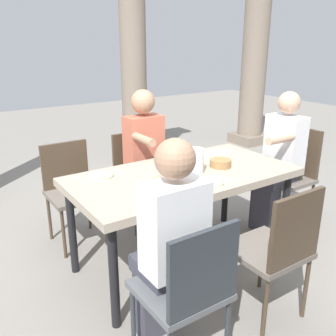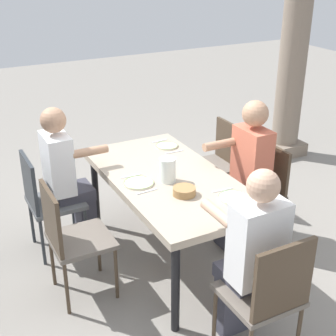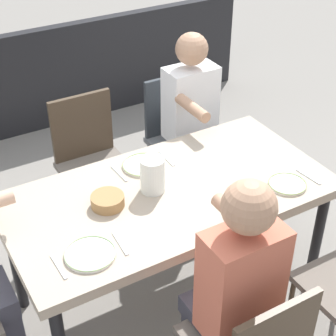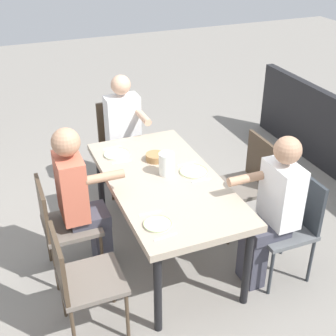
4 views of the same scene
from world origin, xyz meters
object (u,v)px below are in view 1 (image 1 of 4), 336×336
Objects in this scene: chair_mid_north at (139,171)px; diner_guest_third at (168,242)px; stone_column_centre at (134,69)px; plate_1 at (207,182)px; diner_man_white at (147,157)px; diner_woman_green at (279,159)px; chair_head_east at (291,170)px; stone_column_far at (254,59)px; plate_0 at (100,176)px; water_pitcher at (195,162)px; chair_west_north at (71,186)px; plate_2 at (218,153)px; chair_west_south at (189,287)px; chair_mid_south at (277,246)px; bread_basket at (220,163)px; dining_table at (183,181)px.

chair_mid_north is 0.69× the size of diner_guest_third.
plate_1 is at bearing -108.72° from stone_column_centre.
diner_woman_green is at bearing -34.41° from diner_man_white.
chair_head_east is at bearing -81.20° from stone_column_centre.
stone_column_far reaches higher than plate_0.
chair_west_north is at bearing 126.11° from water_pitcher.
water_pitcher is at bearing -148.85° from plate_2.
water_pitcher reaches higher than plate_1.
chair_mid_north is at bearing 66.09° from diner_guest_third.
diner_woman_green is at bearing 27.08° from chair_west_south.
chair_mid_south is 0.32× the size of stone_column_far.
diner_guest_third is 6.72× the size of water_pitcher.
plate_2 is (0.46, -0.62, 0.26)m from chair_mid_north.
stone_column_far is at bearing 39.94° from plate_1.
plate_1 is (-0.91, -2.67, -0.57)m from stone_column_centre.
chair_mid_south is 0.89m from bread_basket.
chair_head_east is (1.20, -0.86, 0.03)m from chair_mid_north.
plate_0 is at bearing 88.75° from chair_west_south.
diner_man_white is (0.68, 1.55, 0.19)m from chair_west_south.
chair_head_east is 0.73× the size of diner_woman_green.
chair_west_north is at bearing 179.93° from chair_mid_north.
chair_mid_south is 0.65m from plate_1.
stone_column_centre is 2.28m from stone_column_far.
diner_woman_green is 1.80m from diner_guest_third.
chair_head_east is 1.99m from diner_guest_third.
chair_mid_south is 0.88m from water_pitcher.
plate_2 is (1.14, 0.91, 0.09)m from diner_guest_third.
plate_2 is at bearing 44.01° from chair_west_south.
stone_column_centre is 0.96× the size of stone_column_far.
stone_column_far is at bearing 40.48° from bread_basket.
stone_column_far is at bearing 0.00° from stone_column_centre.
chair_mid_south is 0.70× the size of diner_man_white.
chair_west_north is at bearing 124.51° from dining_table.
chair_west_south is 3.84× the size of plate_2.
chair_head_east is 0.74× the size of diner_guest_third.
plate_2 reaches higher than dining_table.
bread_basket is at bearing 34.73° from plate_1.
bread_basket is at bearing -19.73° from plate_0.
diner_woman_green is 1.01× the size of diner_guest_third.
stone_column_far reaches higher than dining_table.
plate_0 is at bearing -87.56° from chair_west_north.
diner_man_white is 6.89× the size of water_pitcher.
plate_2 is 1.39× the size of bread_basket.
water_pitcher reaches higher than dining_table.
diner_man_white is 2.01m from stone_column_centre.
chair_west_south is 1.61m from plate_2.
stone_column_centre is at bearing 75.81° from chair_mid_south.
stone_column_far is at bearing 40.74° from chair_west_south.
chair_mid_north is 4.35× the size of plate_0.
chair_mid_north is (0.09, 0.86, -0.19)m from dining_table.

